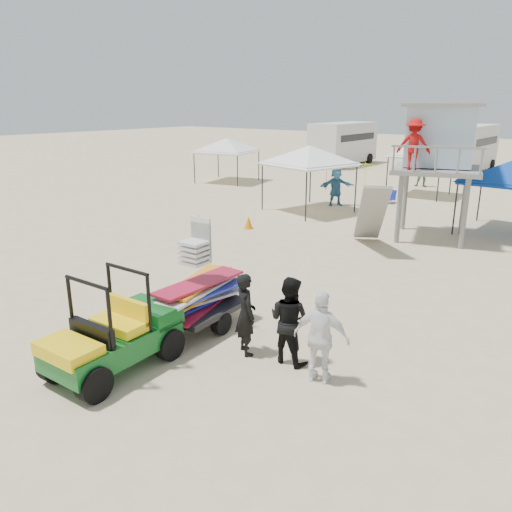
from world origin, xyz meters
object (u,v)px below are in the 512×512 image
Objects in this scene: surf_trailer at (200,290)px; lifeguard_tower at (438,142)px; utility_cart at (110,327)px; man_left at (246,314)px.

lifeguard_tower is (1.15, 10.77, 2.56)m from surf_trailer.
utility_cart is at bearing -95.05° from lifeguard_tower.
utility_cart is 0.54× the size of lifeguard_tower.
man_left is (1.51, -0.30, -0.06)m from surf_trailer.
utility_cart is 2.54m from man_left.
surf_trailer is 1.55m from man_left.
lifeguard_tower is at bearing 84.95° from utility_cart.
utility_cart reaches higher than man_left.
lifeguard_tower is (1.16, 13.10, 2.59)m from utility_cart.
lifeguard_tower reaches higher than utility_cart.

